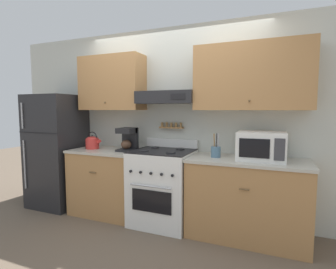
% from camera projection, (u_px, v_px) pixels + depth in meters
% --- Properties ---
extents(ground_plane, '(16.00, 16.00, 0.00)m').
position_uv_depth(ground_plane, '(152.00, 233.00, 3.10)').
color(ground_plane, brown).
extents(wall_back, '(5.20, 0.46, 2.55)m').
position_uv_depth(wall_back, '(177.00, 109.00, 3.49)').
color(wall_back, silver).
rests_on(wall_back, ground_plane).
extents(counter_left, '(0.96, 0.66, 0.90)m').
position_uv_depth(counter_left, '(108.00, 181.00, 3.69)').
color(counter_left, '#AD7A47').
rests_on(counter_left, ground_plane).
extents(counter_right, '(1.32, 0.66, 0.90)m').
position_uv_depth(counter_right, '(247.00, 198.00, 2.97)').
color(counter_right, '#AD7A47').
rests_on(counter_right, ground_plane).
extents(stove_range, '(0.74, 0.69, 1.06)m').
position_uv_depth(stove_range, '(163.00, 187.00, 3.34)').
color(stove_range, white).
rests_on(stove_range, ground_plane).
extents(refrigerator, '(0.71, 0.69, 1.67)m').
position_uv_depth(refrigerator, '(57.00, 151.00, 3.96)').
color(refrigerator, '#232326').
rests_on(refrigerator, ground_plane).
extents(tea_kettle, '(0.24, 0.19, 0.24)m').
position_uv_depth(tea_kettle, '(92.00, 142.00, 3.71)').
color(tea_kettle, red).
rests_on(tea_kettle, counter_left).
extents(coffee_maker, '(0.22, 0.25, 0.31)m').
position_uv_depth(coffee_maker, '(128.00, 139.00, 3.52)').
color(coffee_maker, black).
rests_on(coffee_maker, counter_left).
extents(microwave, '(0.50, 0.41, 0.31)m').
position_uv_depth(microwave, '(261.00, 146.00, 2.87)').
color(microwave, white).
rests_on(microwave, counter_right).
extents(utensil_crock, '(0.11, 0.11, 0.28)m').
position_uv_depth(utensil_crock, '(216.00, 151.00, 3.05)').
color(utensil_crock, slate).
rests_on(utensil_crock, counter_right).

